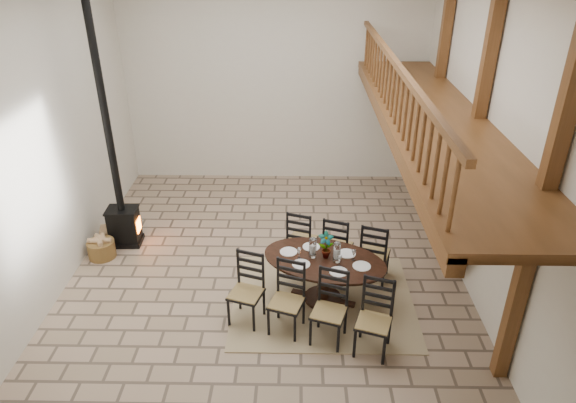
{
  "coord_description": "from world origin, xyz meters",
  "views": [
    {
      "loc": [
        0.52,
        -7.81,
        5.5
      ],
      "look_at": [
        0.37,
        0.4,
        1.17
      ],
      "focal_mm": 32.0,
      "sensor_mm": 36.0,
      "label": 1
    }
  ],
  "objects_px": {
    "wood_stove": "(118,192)",
    "log_stack": "(109,234)",
    "log_basket": "(101,248)",
    "dining_table": "(322,283)"
  },
  "relations": [
    {
      "from": "log_stack",
      "to": "dining_table",
      "type": "bearing_deg",
      "value": -24.48
    },
    {
      "from": "log_stack",
      "to": "log_basket",
      "type": "bearing_deg",
      "value": -86.32
    },
    {
      "from": "wood_stove",
      "to": "log_stack",
      "type": "bearing_deg",
      "value": 166.06
    },
    {
      "from": "wood_stove",
      "to": "log_basket",
      "type": "distance_m",
      "value": 1.12
    },
    {
      "from": "wood_stove",
      "to": "log_stack",
      "type": "height_order",
      "value": "wood_stove"
    },
    {
      "from": "wood_stove",
      "to": "log_basket",
      "type": "relative_size",
      "value": 9.82
    },
    {
      "from": "dining_table",
      "to": "log_stack",
      "type": "bearing_deg",
      "value": 174.11
    },
    {
      "from": "log_basket",
      "to": "dining_table",
      "type": "bearing_deg",
      "value": -17.9
    },
    {
      "from": "log_stack",
      "to": "wood_stove",
      "type": "bearing_deg",
      "value": -11.86
    },
    {
      "from": "log_basket",
      "to": "log_stack",
      "type": "height_order",
      "value": "log_basket"
    }
  ]
}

